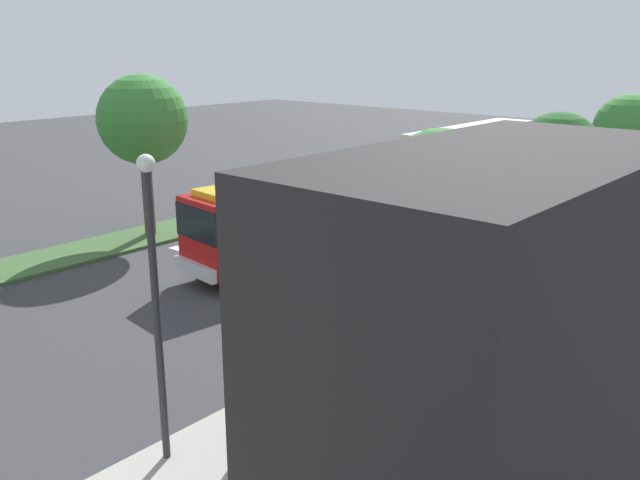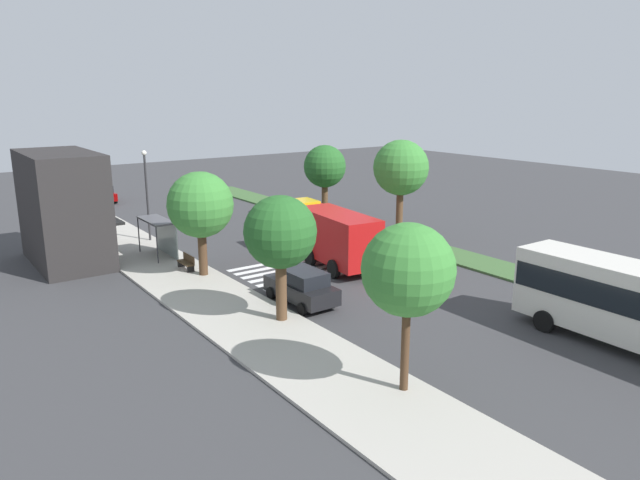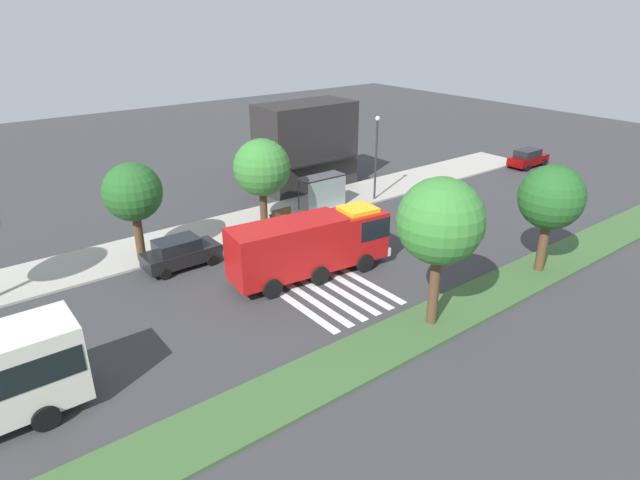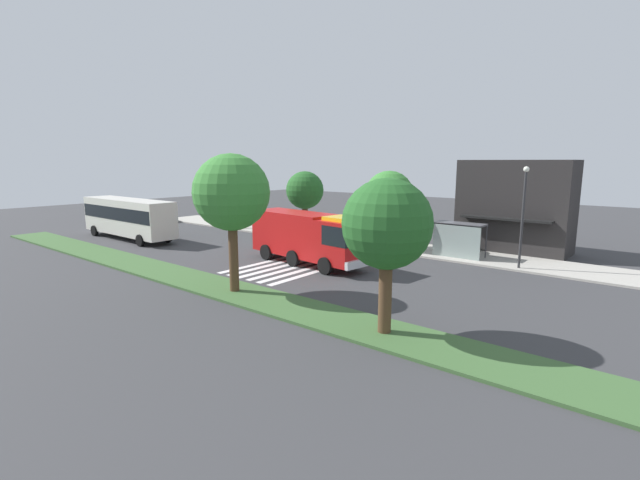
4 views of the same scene
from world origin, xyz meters
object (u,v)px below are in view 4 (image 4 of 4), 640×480
at_px(parked_car_mid, 302,233).
at_px(transit_bus, 128,216).
at_px(sidewalk_tree_far_west, 243,184).
at_px(bench_near_shelter, 408,244).
at_px(sidewalk_tree_west, 305,191).
at_px(parked_car_west, 157,214).
at_px(fire_truck, 310,236).
at_px(bus_stop_shelter, 458,233).
at_px(street_lamp, 523,209).
at_px(median_tree_west, 387,225).
at_px(median_tree_far_west, 231,193).
at_px(sidewalk_tree_center, 389,196).

xyz_separation_m(parked_car_mid, transit_bus, (-13.72, -8.24, 1.22)).
bearing_deg(sidewalk_tree_far_west, bench_near_shelter, 1.11).
relative_size(transit_bus, sidewalk_tree_west, 1.99).
xyz_separation_m(parked_car_west, bench_near_shelter, (31.59, 2.56, -0.28)).
bearing_deg(sidewalk_tree_far_west, fire_truck, -26.40).
relative_size(bus_stop_shelter, bench_near_shelter, 2.19).
relative_size(bench_near_shelter, street_lamp, 0.24).
bearing_deg(fire_truck, sidewalk_tree_west, 139.51).
height_order(parked_car_west, bus_stop_shelter, bus_stop_shelter).
distance_m(bench_near_shelter, median_tree_west, 17.98).
bearing_deg(bus_stop_shelter, parked_car_mid, -168.76).
relative_size(fire_truck, bus_stop_shelter, 2.79).
height_order(bench_near_shelter, sidewalk_tree_far_west, sidewalk_tree_far_west).
height_order(transit_bus, street_lamp, street_lamp).
height_order(street_lamp, median_tree_far_west, median_tree_far_west).
distance_m(parked_car_mid, transit_bus, 16.05).
bearing_deg(sidewalk_tree_center, parked_car_mid, -163.00).
distance_m(fire_truck, median_tree_west, 13.34).
bearing_deg(median_tree_west, bench_near_shelter, 115.16).
relative_size(bus_stop_shelter, median_tree_west, 0.56).
relative_size(sidewalk_tree_west, sidewalk_tree_center, 0.97).
xyz_separation_m(median_tree_far_west, median_tree_west, (9.31, -0.00, -0.84)).
xyz_separation_m(parked_car_mid, street_lamp, (17.29, 1.80, 3.05)).
xyz_separation_m(bench_near_shelter, median_tree_far_west, (-1.85, -15.88, 4.77)).
bearing_deg(fire_truck, sidewalk_tree_center, 85.58).
bearing_deg(bench_near_shelter, parked_car_west, -175.37).
height_order(bench_near_shelter, median_tree_far_west, median_tree_far_west).
bearing_deg(sidewalk_tree_far_west, street_lamp, -0.84).
height_order(transit_bus, median_tree_far_west, median_tree_far_west).
bearing_deg(median_tree_west, sidewalk_tree_west, 138.96).
distance_m(parked_car_mid, bus_stop_shelter, 13.10).
height_order(parked_car_mid, sidewalk_tree_west, sidewalk_tree_west).
xyz_separation_m(sidewalk_tree_far_west, median_tree_west, (26.24, -15.52, -0.14)).
bearing_deg(bench_near_shelter, median_tree_west, -64.84).
relative_size(street_lamp, median_tree_west, 1.05).
bearing_deg(street_lamp, median_tree_far_west, -124.34).
distance_m(street_lamp, sidewalk_tree_center, 10.10).
bearing_deg(sidewalk_tree_far_west, median_tree_far_west, -42.51).
bearing_deg(parked_car_mid, street_lamp, 5.46).
bearing_deg(sidewalk_tree_west, median_tree_far_west, -61.24).
bearing_deg(parked_car_west, median_tree_west, -17.02).
xyz_separation_m(fire_truck, sidewalk_tree_far_west, (-15.67, 7.78, 2.66)).
bearing_deg(street_lamp, parked_car_mid, -174.05).
height_order(sidewalk_tree_west, sidewalk_tree_center, sidewalk_tree_center).
xyz_separation_m(parked_car_mid, sidewalk_tree_center, (7.20, 2.20, 3.40)).
distance_m(bench_near_shelter, sidewalk_tree_far_west, 19.22).
relative_size(sidewalk_tree_far_west, median_tree_far_west, 0.85).
relative_size(bench_near_shelter, sidewalk_tree_center, 0.26).
relative_size(fire_truck, median_tree_west, 1.56).
bearing_deg(median_tree_west, sidewalk_tree_far_west, 149.40).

